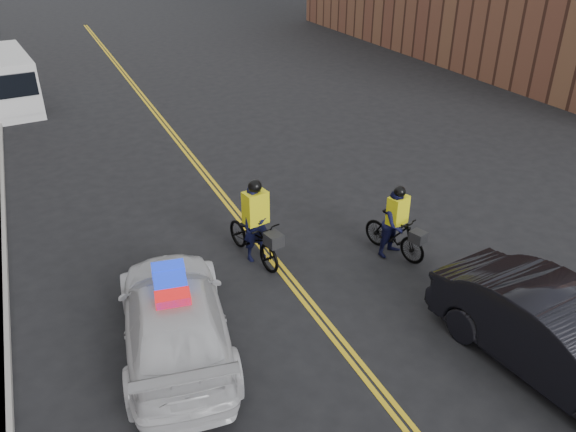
{
  "coord_description": "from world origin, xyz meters",
  "views": [
    {
      "loc": [
        -4.5,
        -8.05,
        7.48
      ],
      "look_at": [
        0.26,
        2.28,
        1.3
      ],
      "focal_mm": 35.0,
      "sensor_mm": 36.0,
      "label": 1
    }
  ],
  "objects_px": {
    "cargo_van": "(6,82)",
    "cyclist_near": "(257,232)",
    "police_cruiser": "(175,317)",
    "dark_sedan": "(560,338)",
    "cyclist_far": "(396,228)"
  },
  "relations": [
    {
      "from": "dark_sedan",
      "to": "cyclist_near",
      "type": "xyz_separation_m",
      "value": [
        -3.45,
        5.88,
        -0.08
      ]
    },
    {
      "from": "dark_sedan",
      "to": "cargo_van",
      "type": "distance_m",
      "value": 23.16
    },
    {
      "from": "cyclist_near",
      "to": "cyclist_far",
      "type": "relative_size",
      "value": 1.18
    },
    {
      "from": "cyclist_near",
      "to": "cyclist_far",
      "type": "height_order",
      "value": "cyclist_near"
    },
    {
      "from": "cyclist_near",
      "to": "cyclist_far",
      "type": "bearing_deg",
      "value": -32.41
    },
    {
      "from": "dark_sedan",
      "to": "police_cruiser",
      "type": "bearing_deg",
      "value": 142.33
    },
    {
      "from": "police_cruiser",
      "to": "cyclist_near",
      "type": "distance_m",
      "value": 3.49
    },
    {
      "from": "cyclist_far",
      "to": "police_cruiser",
      "type": "bearing_deg",
      "value": 173.5
    },
    {
      "from": "police_cruiser",
      "to": "dark_sedan",
      "type": "xyz_separation_m",
      "value": [
        6.06,
        -3.57,
        0.1
      ]
    },
    {
      "from": "police_cruiser",
      "to": "cargo_van",
      "type": "height_order",
      "value": "cargo_van"
    },
    {
      "from": "police_cruiser",
      "to": "dark_sedan",
      "type": "height_order",
      "value": "dark_sedan"
    },
    {
      "from": "cyclist_near",
      "to": "cargo_van",
      "type": "bearing_deg",
      "value": 97.45
    },
    {
      "from": "cargo_van",
      "to": "cyclist_near",
      "type": "relative_size",
      "value": 2.53
    },
    {
      "from": "cargo_van",
      "to": "cyclist_near",
      "type": "distance_m",
      "value": 16.45
    },
    {
      "from": "cargo_van",
      "to": "cyclist_far",
      "type": "xyz_separation_m",
      "value": [
        8.31,
        -16.86,
        -0.39
      ]
    }
  ]
}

